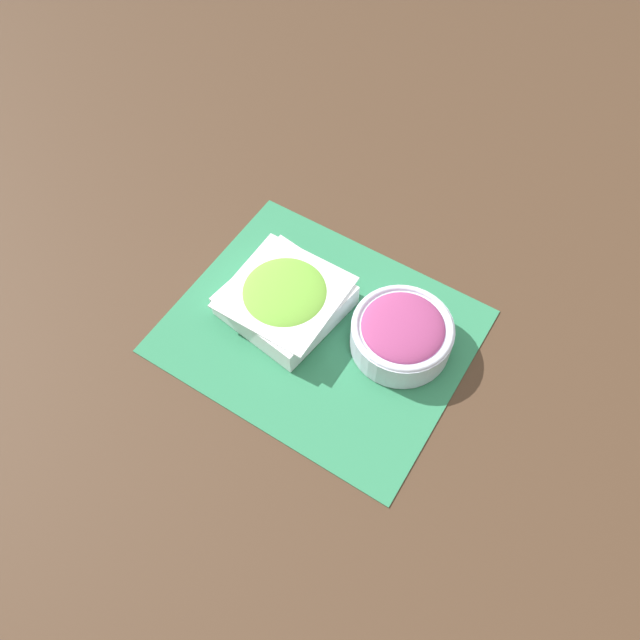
{
  "coord_description": "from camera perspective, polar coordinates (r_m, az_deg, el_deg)",
  "views": [
    {
      "loc": [
        -0.27,
        0.43,
        0.85
      ],
      "look_at": [
        0.0,
        0.0,
        0.03
      ],
      "focal_mm": 35.0,
      "sensor_mm": 36.0,
      "label": 1
    }
  ],
  "objects": [
    {
      "name": "lettuce_bowl",
      "position": [
        0.99,
        -3.2,
        2.02
      ],
      "size": [
        0.19,
        0.19,
        0.06
      ],
      "color": "white",
      "rests_on": "placemat"
    },
    {
      "name": "ground_plane",
      "position": [
        0.99,
        -0.0,
        -1.05
      ],
      "size": [
        3.0,
        3.0,
        0.0
      ],
      "primitive_type": "plane",
      "color": "#422D1E"
    },
    {
      "name": "onion_bowl",
      "position": [
        0.95,
        7.5,
        -1.18
      ],
      "size": [
        0.16,
        0.16,
        0.06
      ],
      "color": "silver",
      "rests_on": "placemat"
    },
    {
      "name": "placemat",
      "position": [
        0.99,
        -0.0,
        -0.99
      ],
      "size": [
        0.45,
        0.37,
        0.0
      ],
      "color": "#2D7A51",
      "rests_on": "ground_plane"
    }
  ]
}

